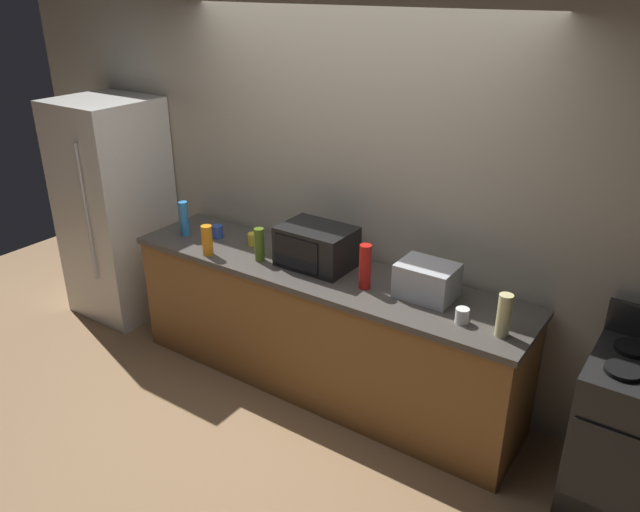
{
  "coord_description": "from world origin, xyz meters",
  "views": [
    {
      "loc": [
        2.09,
        -2.63,
        2.66
      ],
      "look_at": [
        0.0,
        0.4,
        1.0
      ],
      "focal_mm": 35.01,
      "sensor_mm": 36.0,
      "label": 1
    }
  ],
  "objects_px": {
    "toaster_oven": "(427,280)",
    "refrigerator": "(116,209)",
    "mug_blue": "(217,232)",
    "mug_white": "(462,316)",
    "bottle_olive_oil": "(259,245)",
    "bottle_spray_cleaner": "(184,219)",
    "stove_range": "(638,441)",
    "microwave": "(316,247)",
    "bottle_hot_sauce": "(365,267)",
    "bottle_dish_soap": "(207,240)",
    "mug_yellow": "(253,239)",
    "bottle_vinegar": "(504,315)"
  },
  "relations": [
    {
      "from": "bottle_spray_cleaner",
      "to": "bottle_hot_sauce",
      "type": "bearing_deg",
      "value": 0.64
    },
    {
      "from": "bottle_olive_oil",
      "to": "mug_white",
      "type": "bearing_deg",
      "value": -0.33
    },
    {
      "from": "mug_white",
      "to": "stove_range",
      "type": "bearing_deg",
      "value": 6.58
    },
    {
      "from": "refrigerator",
      "to": "mug_blue",
      "type": "distance_m",
      "value": 1.12
    },
    {
      "from": "bottle_hot_sauce",
      "to": "bottle_olive_oil",
      "type": "distance_m",
      "value": 0.79
    },
    {
      "from": "stove_range",
      "to": "microwave",
      "type": "bearing_deg",
      "value": 178.66
    },
    {
      "from": "bottle_dish_soap",
      "to": "mug_white",
      "type": "bearing_deg",
      "value": 3.81
    },
    {
      "from": "stove_range",
      "to": "mug_yellow",
      "type": "xyz_separation_m",
      "value": [
        -2.63,
        0.07,
        0.48
      ]
    },
    {
      "from": "bottle_vinegar",
      "to": "mug_blue",
      "type": "relative_size",
      "value": 2.6
    },
    {
      "from": "mug_white",
      "to": "microwave",
      "type": "bearing_deg",
      "value": 171.69
    },
    {
      "from": "microwave",
      "to": "mug_white",
      "type": "bearing_deg",
      "value": -8.31
    },
    {
      "from": "stove_range",
      "to": "toaster_oven",
      "type": "distance_m",
      "value": 1.38
    },
    {
      "from": "microwave",
      "to": "mug_blue",
      "type": "relative_size",
      "value": 5.13
    },
    {
      "from": "bottle_hot_sauce",
      "to": "bottle_olive_oil",
      "type": "height_order",
      "value": "bottle_hot_sauce"
    },
    {
      "from": "microwave",
      "to": "refrigerator",
      "type": "bearing_deg",
      "value": -178.62
    },
    {
      "from": "microwave",
      "to": "bottle_hot_sauce",
      "type": "bearing_deg",
      "value": -13.11
    },
    {
      "from": "refrigerator",
      "to": "bottle_vinegar",
      "type": "xyz_separation_m",
      "value": [
        3.31,
        -0.12,
        0.12
      ]
    },
    {
      "from": "refrigerator",
      "to": "toaster_oven",
      "type": "bearing_deg",
      "value": 1.24
    },
    {
      "from": "stove_range",
      "to": "bottle_vinegar",
      "type": "relative_size",
      "value": 4.44
    },
    {
      "from": "stove_range",
      "to": "refrigerator",
      "type": "bearing_deg",
      "value": -180.0
    },
    {
      "from": "toaster_oven",
      "to": "refrigerator",
      "type": "bearing_deg",
      "value": -178.76
    },
    {
      "from": "refrigerator",
      "to": "bottle_dish_soap",
      "type": "xyz_separation_m",
      "value": [
        1.27,
        -0.23,
        0.11
      ]
    },
    {
      "from": "bottle_olive_oil",
      "to": "bottle_spray_cleaner",
      "type": "bearing_deg",
      "value": 177.41
    },
    {
      "from": "mug_white",
      "to": "mug_blue",
      "type": "distance_m",
      "value": 1.97
    },
    {
      "from": "mug_white",
      "to": "bottle_olive_oil",
      "type": "bearing_deg",
      "value": 179.67
    },
    {
      "from": "stove_range",
      "to": "bottle_dish_soap",
      "type": "xyz_separation_m",
      "value": [
        -2.78,
        -0.23,
        0.54
      ]
    },
    {
      "from": "bottle_spray_cleaner",
      "to": "mug_white",
      "type": "distance_m",
      "value": 2.2
    },
    {
      "from": "toaster_oven",
      "to": "bottle_spray_cleaner",
      "type": "relative_size",
      "value": 1.31
    },
    {
      "from": "mug_white",
      "to": "bottle_spray_cleaner",
      "type": "bearing_deg",
      "value": 178.91
    },
    {
      "from": "bottle_dish_soap",
      "to": "bottle_olive_oil",
      "type": "relative_size",
      "value": 0.92
    },
    {
      "from": "mug_yellow",
      "to": "mug_blue",
      "type": "bearing_deg",
      "value": -172.35
    },
    {
      "from": "refrigerator",
      "to": "toaster_oven",
      "type": "xyz_separation_m",
      "value": [
        2.78,
        0.06,
        0.1
      ]
    },
    {
      "from": "bottle_hot_sauce",
      "to": "mug_white",
      "type": "relative_size",
      "value": 3.32
    },
    {
      "from": "bottle_olive_oil",
      "to": "mug_blue",
      "type": "height_order",
      "value": "bottle_olive_oil"
    },
    {
      "from": "refrigerator",
      "to": "bottle_spray_cleaner",
      "type": "distance_m",
      "value": 0.9
    },
    {
      "from": "mug_blue",
      "to": "bottle_hot_sauce",
      "type": "bearing_deg",
      "value": -3.67
    },
    {
      "from": "bottle_vinegar",
      "to": "bottle_spray_cleaner",
      "type": "bearing_deg",
      "value": 178.89
    },
    {
      "from": "stove_range",
      "to": "bottle_vinegar",
      "type": "distance_m",
      "value": 0.93
    },
    {
      "from": "stove_range",
      "to": "microwave",
      "type": "relative_size",
      "value": 2.25
    },
    {
      "from": "stove_range",
      "to": "microwave",
      "type": "distance_m",
      "value": 2.14
    },
    {
      "from": "stove_range",
      "to": "bottle_hot_sauce",
      "type": "relative_size",
      "value": 3.78
    },
    {
      "from": "bottle_vinegar",
      "to": "bottle_olive_oil",
      "type": "bearing_deg",
      "value": 179.54
    },
    {
      "from": "bottle_spray_cleaner",
      "to": "mug_yellow",
      "type": "bearing_deg",
      "value": 14.81
    },
    {
      "from": "bottle_dish_soap",
      "to": "mug_white",
      "type": "height_order",
      "value": "bottle_dish_soap"
    },
    {
      "from": "mug_blue",
      "to": "mug_white",
      "type": "bearing_deg",
      "value": -4.16
    },
    {
      "from": "bottle_spray_cleaner",
      "to": "bottle_dish_soap",
      "type": "height_order",
      "value": "bottle_spray_cleaner"
    },
    {
      "from": "refrigerator",
      "to": "mug_yellow",
      "type": "xyz_separation_m",
      "value": [
        1.42,
        0.07,
        0.04
      ]
    },
    {
      "from": "bottle_vinegar",
      "to": "mug_white",
      "type": "height_order",
      "value": "bottle_vinegar"
    },
    {
      "from": "bottle_dish_soap",
      "to": "bottle_olive_oil",
      "type": "height_order",
      "value": "bottle_olive_oil"
    },
    {
      "from": "refrigerator",
      "to": "mug_yellow",
      "type": "distance_m",
      "value": 1.42
    }
  ]
}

